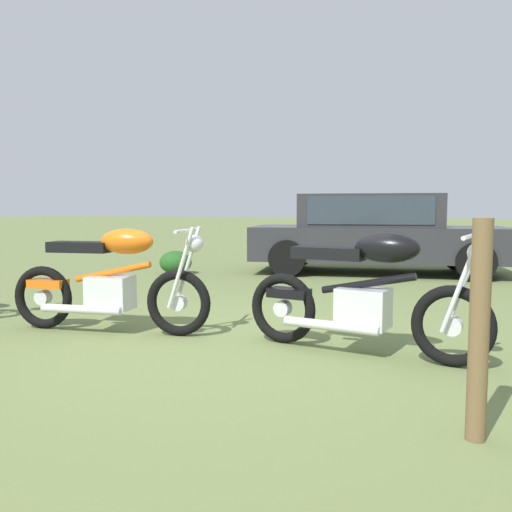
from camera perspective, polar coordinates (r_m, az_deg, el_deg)
ground_plane at (r=4.74m, az=-3.18°, el=-9.30°), size 120.00×120.00×0.00m
motorcycle_orange at (r=5.21m, az=-15.38°, el=-2.61°), size 2.00×0.79×1.02m
motorcycle_black at (r=4.35m, az=11.56°, el=-4.04°), size 2.03×0.64×1.02m
car_charcoal at (r=9.86m, az=12.55°, el=2.82°), size 4.74×2.66×1.43m
shrub_low at (r=9.65m, az=-8.64°, el=-0.68°), size 0.59×0.55×0.42m
fence_post_wooden at (r=2.91m, az=22.87°, el=-7.44°), size 0.10×0.10×1.13m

